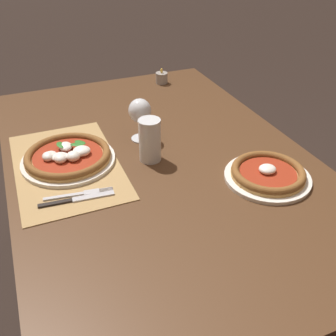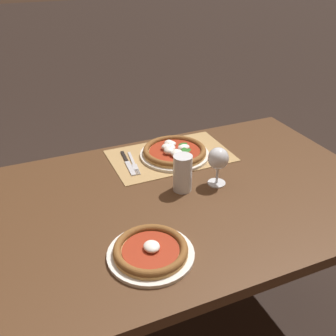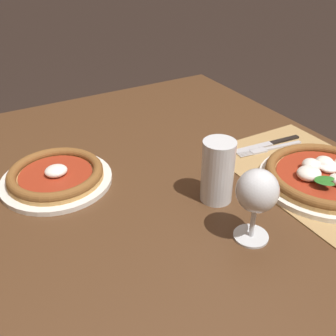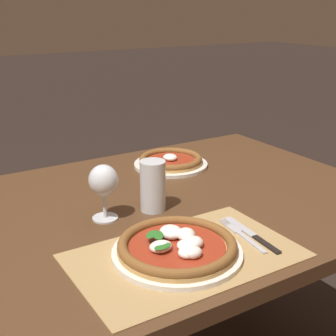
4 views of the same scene
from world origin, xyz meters
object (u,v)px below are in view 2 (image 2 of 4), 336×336
Objects in this scene: fork at (133,163)px; knife at (128,163)px; wine_glass at (218,160)px; pint_glass at (183,174)px; pizza_near at (174,152)px; pizza_far at (151,251)px.

fork is 0.02m from knife.
pint_glass is at bearing -6.36° from wine_glass.
wine_glass reaches higher than pizza_near.
knife is (0.21, -0.01, -0.02)m from pizza_near.
pizza_far is 1.71× the size of wine_glass.
knife is (-0.11, -0.56, -0.01)m from pizza_far.
pint_glass is at bearing 115.62° from knife.
knife is at bearing -46.56° from wine_glass.
pizza_far is at bearing 35.91° from wine_glass.
pizza_near is at bearing 178.79° from fork.
pizza_near is 0.64m from pizza_far.
pizza_far is at bearing 59.37° from pizza_near.
pint_glass is at bearing -129.59° from pizza_far.
pizza_far is 1.82× the size of pint_glass.
pizza_far is 0.58m from knife.
wine_glass is 0.72× the size of knife.
pizza_near is 0.29m from wine_glass.
wine_glass is at bearing -144.09° from pizza_far.
wine_glass is at bearing 102.31° from pizza_near.
pizza_near is at bearing 175.94° from knife.
wine_glass is at bearing 173.64° from pint_glass.
pizza_near reaches higher than knife.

